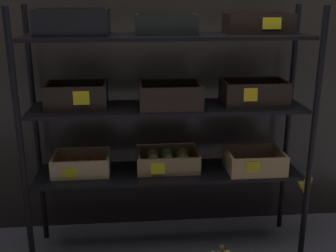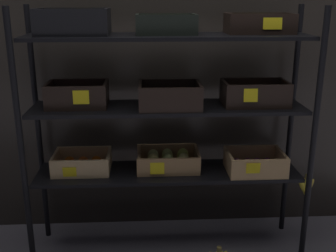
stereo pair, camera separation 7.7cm
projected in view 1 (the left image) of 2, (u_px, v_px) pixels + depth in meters
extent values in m
plane|color=slate|center=(168.00, 247.00, 2.57)|extent=(10.00, 10.00, 0.00)
cube|color=#2D2823|center=(163.00, 39.00, 2.57)|extent=(3.93, 0.12, 2.45)
cylinder|color=black|center=(21.00, 152.00, 2.12)|extent=(0.03, 0.03, 1.43)
cylinder|color=black|center=(312.00, 143.00, 2.25)|extent=(0.03, 0.03, 1.43)
cylinder|color=black|center=(36.00, 131.00, 2.46)|extent=(0.03, 0.03, 1.43)
cylinder|color=black|center=(288.00, 124.00, 2.59)|extent=(0.03, 0.03, 1.43)
cube|color=black|center=(168.00, 172.00, 2.42)|extent=(1.50, 0.33, 0.02)
cube|color=black|center=(168.00, 108.00, 2.31)|extent=(1.50, 0.33, 0.02)
cube|color=black|center=(168.00, 37.00, 2.19)|extent=(1.50, 0.33, 0.02)
cube|color=tan|center=(82.00, 171.00, 2.40)|extent=(0.32, 0.24, 0.01)
cube|color=tan|center=(79.00, 170.00, 2.28)|extent=(0.32, 0.02, 0.09)
cube|color=tan|center=(84.00, 155.00, 2.49)|extent=(0.32, 0.02, 0.09)
cube|color=tan|center=(54.00, 163.00, 2.38)|extent=(0.02, 0.20, 0.09)
cube|color=tan|center=(108.00, 161.00, 2.40)|extent=(0.02, 0.20, 0.09)
sphere|color=orange|center=(67.00, 167.00, 2.36)|extent=(0.06, 0.06, 0.06)
sphere|color=orange|center=(82.00, 167.00, 2.36)|extent=(0.06, 0.06, 0.06)
sphere|color=orange|center=(95.00, 167.00, 2.37)|extent=(0.06, 0.06, 0.06)
sphere|color=orange|center=(69.00, 163.00, 2.42)|extent=(0.06, 0.06, 0.06)
sphere|color=orange|center=(83.00, 163.00, 2.42)|extent=(0.06, 0.06, 0.06)
sphere|color=orange|center=(96.00, 162.00, 2.43)|extent=(0.06, 0.06, 0.06)
cube|color=yellow|center=(70.00, 173.00, 2.28)|extent=(0.07, 0.01, 0.06)
cube|color=#A87F51|center=(168.00, 167.00, 2.46)|extent=(0.36, 0.25, 0.01)
cube|color=#A87F51|center=(170.00, 166.00, 2.33)|extent=(0.36, 0.02, 0.09)
cube|color=#A87F51|center=(166.00, 151.00, 2.56)|extent=(0.36, 0.02, 0.09)
cube|color=#A87F51|center=(139.00, 159.00, 2.43)|extent=(0.02, 0.22, 0.09)
cube|color=#A87F51|center=(197.00, 157.00, 2.46)|extent=(0.02, 0.22, 0.09)
ellipsoid|color=tan|center=(153.00, 161.00, 2.40)|extent=(0.07, 0.07, 0.09)
ellipsoid|color=#A7BC61|center=(169.00, 161.00, 2.41)|extent=(0.07, 0.07, 0.09)
ellipsoid|color=tan|center=(184.00, 160.00, 2.41)|extent=(0.07, 0.07, 0.09)
ellipsoid|color=tan|center=(153.00, 157.00, 2.47)|extent=(0.07, 0.07, 0.09)
ellipsoid|color=#B5C05F|center=(167.00, 156.00, 2.48)|extent=(0.07, 0.07, 0.09)
ellipsoid|color=#B5C34D|center=(182.00, 155.00, 2.49)|extent=(0.07, 0.07, 0.09)
cube|color=yellow|center=(158.00, 169.00, 2.32)|extent=(0.08, 0.01, 0.07)
cube|color=tan|center=(254.00, 169.00, 2.43)|extent=(0.32, 0.24, 0.01)
cube|color=tan|center=(260.00, 167.00, 2.30)|extent=(0.32, 0.02, 0.10)
cube|color=tan|center=(249.00, 153.00, 2.52)|extent=(0.32, 0.02, 0.10)
cube|color=tan|center=(228.00, 161.00, 2.40)|extent=(0.02, 0.21, 0.10)
cube|color=tan|center=(280.00, 159.00, 2.42)|extent=(0.02, 0.21, 0.10)
sphere|color=#6C2245|center=(241.00, 168.00, 2.36)|extent=(0.05, 0.05, 0.05)
sphere|color=#602B49|center=(251.00, 168.00, 2.36)|extent=(0.05, 0.05, 0.05)
sphere|color=#6A2B47|center=(261.00, 167.00, 2.37)|extent=(0.05, 0.05, 0.05)
sphere|color=#5B2F51|center=(272.00, 167.00, 2.37)|extent=(0.05, 0.05, 0.05)
sphere|color=#582C56|center=(239.00, 165.00, 2.41)|extent=(0.05, 0.05, 0.05)
sphere|color=#63195C|center=(249.00, 164.00, 2.42)|extent=(0.05, 0.05, 0.05)
sphere|color=#5A1948|center=(260.00, 164.00, 2.42)|extent=(0.05, 0.05, 0.05)
sphere|color=#5B2D5D|center=(269.00, 164.00, 2.43)|extent=(0.05, 0.05, 0.05)
sphere|color=#682950|center=(236.00, 161.00, 2.46)|extent=(0.05, 0.05, 0.05)
sphere|color=#611D4D|center=(247.00, 161.00, 2.47)|extent=(0.05, 0.05, 0.05)
sphere|color=#5A2147|center=(256.00, 161.00, 2.47)|extent=(0.05, 0.05, 0.05)
sphere|color=#621D55|center=(266.00, 160.00, 2.47)|extent=(0.05, 0.05, 0.05)
cube|color=yellow|center=(253.00, 168.00, 2.29)|extent=(0.08, 0.01, 0.07)
cube|color=black|center=(78.00, 106.00, 2.28)|extent=(0.33, 0.22, 0.01)
cube|color=black|center=(75.00, 98.00, 2.17)|extent=(0.33, 0.02, 0.12)
cube|color=black|center=(79.00, 90.00, 2.36)|extent=(0.33, 0.02, 0.12)
cube|color=black|center=(48.00, 95.00, 2.25)|extent=(0.02, 0.19, 0.12)
cube|color=black|center=(106.00, 93.00, 2.28)|extent=(0.02, 0.19, 0.12)
sphere|color=red|center=(65.00, 100.00, 2.24)|extent=(0.07, 0.07, 0.07)
sphere|color=red|center=(87.00, 99.00, 2.25)|extent=(0.07, 0.07, 0.07)
sphere|color=red|center=(68.00, 97.00, 2.30)|extent=(0.07, 0.07, 0.07)
sphere|color=red|center=(88.00, 97.00, 2.30)|extent=(0.07, 0.07, 0.07)
cube|color=yellow|center=(81.00, 98.00, 2.16)|extent=(0.08, 0.01, 0.07)
cube|color=black|center=(170.00, 106.00, 2.28)|extent=(0.33, 0.25, 0.01)
cube|color=black|center=(172.00, 99.00, 2.15)|extent=(0.33, 0.02, 0.12)
cube|color=black|center=(168.00, 90.00, 2.37)|extent=(0.33, 0.02, 0.12)
cube|color=black|center=(141.00, 95.00, 2.25)|extent=(0.02, 0.22, 0.12)
cube|color=black|center=(199.00, 94.00, 2.27)|extent=(0.02, 0.22, 0.12)
ellipsoid|color=brown|center=(153.00, 101.00, 2.22)|extent=(0.05, 0.05, 0.07)
ellipsoid|color=brown|center=(165.00, 101.00, 2.22)|extent=(0.05, 0.05, 0.07)
ellipsoid|color=brown|center=(177.00, 100.00, 2.23)|extent=(0.05, 0.05, 0.07)
ellipsoid|color=brown|center=(188.00, 100.00, 2.24)|extent=(0.05, 0.05, 0.07)
ellipsoid|color=brown|center=(153.00, 98.00, 2.30)|extent=(0.05, 0.05, 0.07)
ellipsoid|color=brown|center=(164.00, 97.00, 2.31)|extent=(0.05, 0.05, 0.07)
ellipsoid|color=brown|center=(175.00, 97.00, 2.31)|extent=(0.05, 0.05, 0.07)
ellipsoid|color=brown|center=(187.00, 97.00, 2.31)|extent=(0.05, 0.05, 0.07)
cube|color=black|center=(253.00, 103.00, 2.35)|extent=(0.36, 0.22, 0.01)
cube|color=black|center=(259.00, 95.00, 2.23)|extent=(0.36, 0.02, 0.12)
cube|color=black|center=(249.00, 87.00, 2.42)|extent=(0.36, 0.02, 0.12)
cube|color=black|center=(224.00, 92.00, 2.31)|extent=(0.02, 0.19, 0.12)
cube|color=black|center=(284.00, 91.00, 2.34)|extent=(0.02, 0.19, 0.12)
sphere|color=orange|center=(240.00, 97.00, 2.30)|extent=(0.07, 0.07, 0.07)
sphere|color=orange|center=(256.00, 97.00, 2.31)|extent=(0.07, 0.07, 0.07)
sphere|color=orange|center=(270.00, 96.00, 2.32)|extent=(0.07, 0.07, 0.07)
sphere|color=orange|center=(238.00, 94.00, 2.36)|extent=(0.07, 0.07, 0.07)
sphere|color=orange|center=(251.00, 94.00, 2.36)|extent=(0.07, 0.07, 0.07)
sphere|color=orange|center=(267.00, 94.00, 2.37)|extent=(0.07, 0.07, 0.07)
cube|color=yellow|center=(251.00, 95.00, 2.22)|extent=(0.07, 0.01, 0.07)
cube|color=black|center=(74.00, 34.00, 2.15)|extent=(0.37, 0.25, 0.01)
cube|color=black|center=(70.00, 22.00, 2.01)|extent=(0.37, 0.02, 0.12)
cube|color=black|center=(76.00, 19.00, 2.24)|extent=(0.37, 0.02, 0.12)
cube|color=black|center=(37.00, 21.00, 2.11)|extent=(0.02, 0.22, 0.12)
cube|color=black|center=(108.00, 21.00, 2.14)|extent=(0.02, 0.22, 0.12)
ellipsoid|color=yellow|center=(51.00, 26.00, 2.08)|extent=(0.06, 0.06, 0.08)
ellipsoid|color=yellow|center=(65.00, 26.00, 2.09)|extent=(0.06, 0.06, 0.08)
ellipsoid|color=yellow|center=(79.00, 26.00, 2.10)|extent=(0.06, 0.06, 0.08)
ellipsoid|color=yellow|center=(94.00, 26.00, 2.10)|extent=(0.06, 0.06, 0.08)
ellipsoid|color=yellow|center=(54.00, 25.00, 2.16)|extent=(0.06, 0.06, 0.08)
ellipsoid|color=yellow|center=(67.00, 25.00, 2.17)|extent=(0.06, 0.06, 0.08)
ellipsoid|color=yellow|center=(81.00, 25.00, 2.17)|extent=(0.06, 0.06, 0.08)
ellipsoid|color=yellow|center=(95.00, 24.00, 2.18)|extent=(0.06, 0.06, 0.08)
cube|color=black|center=(166.00, 33.00, 2.20)|extent=(0.32, 0.20, 0.01)
cube|color=black|center=(168.00, 24.00, 2.09)|extent=(0.32, 0.02, 0.09)
cube|color=black|center=(165.00, 22.00, 2.27)|extent=(0.32, 0.02, 0.09)
cube|color=black|center=(137.00, 23.00, 2.17)|extent=(0.02, 0.17, 0.09)
cube|color=black|center=(194.00, 23.00, 2.19)|extent=(0.02, 0.17, 0.09)
sphere|color=#E4B457|center=(156.00, 25.00, 2.16)|extent=(0.07, 0.07, 0.07)
sphere|color=#E6C64A|center=(177.00, 25.00, 2.17)|extent=(0.07, 0.07, 0.07)
sphere|color=gold|center=(157.00, 25.00, 2.20)|extent=(0.07, 0.07, 0.07)
sphere|color=#DDBC4D|center=(175.00, 25.00, 2.21)|extent=(0.07, 0.07, 0.07)
cube|color=black|center=(258.00, 32.00, 2.27)|extent=(0.35, 0.20, 0.01)
cube|color=black|center=(263.00, 23.00, 2.16)|extent=(0.35, 0.02, 0.09)
cube|color=black|center=(253.00, 21.00, 2.34)|extent=(0.35, 0.02, 0.09)
cube|color=black|center=(227.00, 22.00, 2.24)|extent=(0.02, 0.17, 0.09)
cube|color=black|center=(289.00, 22.00, 2.27)|extent=(0.02, 0.17, 0.09)
sphere|color=#92C342|center=(244.00, 25.00, 2.22)|extent=(0.07, 0.07, 0.07)
sphere|color=#80BF32|center=(260.00, 24.00, 2.23)|extent=(0.07, 0.07, 0.07)
sphere|color=#84C53B|center=(274.00, 24.00, 2.24)|extent=(0.07, 0.07, 0.07)
sphere|color=#96B232|center=(242.00, 24.00, 2.27)|extent=(0.07, 0.07, 0.07)
sphere|color=#80B846|center=(256.00, 24.00, 2.28)|extent=(0.07, 0.07, 0.07)
sphere|color=#82B332|center=(272.00, 24.00, 2.28)|extent=(0.07, 0.07, 0.07)
cube|color=yellow|center=(272.00, 23.00, 2.16)|extent=(0.10, 0.01, 0.06)
cylinder|color=brown|center=(306.00, 174.00, 2.45)|extent=(0.02, 0.02, 0.02)
ellipsoid|color=yellow|center=(301.00, 184.00, 2.47)|extent=(0.08, 0.03, 0.11)
ellipsoid|color=yellow|center=(303.00, 184.00, 2.47)|extent=(0.05, 0.03, 0.11)
ellipsoid|color=yellow|center=(306.00, 185.00, 2.46)|extent=(0.05, 0.03, 0.11)
ellipsoid|color=yellow|center=(307.00, 185.00, 2.47)|extent=(0.08, 0.03, 0.11)
cylinder|color=brown|center=(222.00, 248.00, 2.12)|extent=(0.02, 0.02, 0.02)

